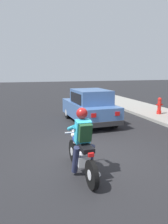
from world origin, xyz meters
TOP-DOWN VIEW (x-y plane):
  - ground_plane at (0.00, 0.00)m, footprint 80.00×80.00m
  - motorcycle_with_rider at (-0.65, -0.94)m, footprint 0.56×2.02m
  - car_hatchback at (1.16, 3.90)m, footprint 1.77×3.84m
  - fire_hydrant at (5.14, 4.13)m, footprint 0.36×0.24m

SIDE VIEW (x-z plane):
  - ground_plane at x=0.00m, z-range 0.00..0.00m
  - fire_hydrant at x=5.14m, z-range 0.13..1.01m
  - motorcycle_with_rider at x=-0.65m, z-range -0.13..1.49m
  - car_hatchback at x=1.16m, z-range -0.02..1.55m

